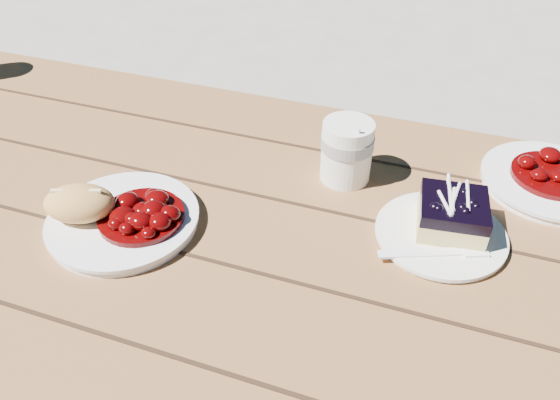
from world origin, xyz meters
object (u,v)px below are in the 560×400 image
(picnic_table, at_px, (136,268))
(second_plate, at_px, (549,182))
(blueberry_cake, at_px, (452,214))
(coffee_cup, at_px, (347,151))
(bread_roll, at_px, (80,203))
(main_plate, at_px, (124,221))
(dessert_plate, at_px, (440,235))

(picnic_table, height_order, second_plate, second_plate)
(picnic_table, xyz_separation_m, blueberry_cake, (0.51, 0.09, 0.20))
(coffee_cup, bearing_deg, second_plate, 15.21)
(second_plate, bearing_deg, picnic_table, -157.97)
(bread_roll, bearing_deg, coffee_cup, 36.26)
(main_plate, distance_m, bread_roll, 0.07)
(bread_roll, relative_size, blueberry_cake, 0.99)
(picnic_table, bearing_deg, second_plate, 22.03)
(picnic_table, height_order, bread_roll, bread_roll)
(picnic_table, distance_m, coffee_cup, 0.43)
(blueberry_cake, height_order, second_plate, blueberry_cake)
(picnic_table, relative_size, second_plate, 9.33)
(bread_roll, height_order, dessert_plate, bread_roll)
(picnic_table, relative_size, main_plate, 9.01)
(main_plate, height_order, dessert_plate, main_plate)
(dessert_plate, distance_m, coffee_cup, 0.20)
(coffee_cup, relative_size, second_plate, 0.49)
(main_plate, relative_size, second_plate, 1.04)
(main_plate, distance_m, coffee_cup, 0.37)
(blueberry_cake, bearing_deg, bread_roll, -169.16)
(blueberry_cake, relative_size, coffee_cup, 1.01)
(bread_roll, distance_m, second_plate, 0.75)
(picnic_table, xyz_separation_m, coffee_cup, (0.33, 0.18, 0.21))
(blueberry_cake, xyz_separation_m, second_plate, (0.15, 0.17, -0.03))
(dessert_plate, xyz_separation_m, coffee_cup, (-0.17, 0.10, 0.05))
(coffee_cup, distance_m, second_plate, 0.34)
(dessert_plate, bearing_deg, blueberry_cake, 56.31)
(main_plate, relative_size, dessert_plate, 1.20)
(picnic_table, distance_m, dessert_plate, 0.53)
(main_plate, height_order, bread_roll, bread_roll)
(bread_roll, bearing_deg, dessert_plate, 16.35)
(picnic_table, bearing_deg, bread_roll, -98.89)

